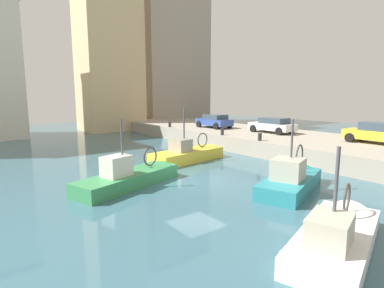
% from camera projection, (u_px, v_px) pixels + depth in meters
% --- Properties ---
extents(water_surface, '(80.00, 80.00, 0.00)m').
position_uv_depth(water_surface, '(196.00, 179.00, 16.39)').
color(water_surface, '#386070').
rests_on(water_surface, ground).
extents(quay_wall, '(9.00, 56.00, 1.20)m').
position_uv_depth(quay_wall, '(317.00, 147.00, 23.09)').
color(quay_wall, '#9E9384').
rests_on(quay_wall, ground).
extents(fishing_boat_green, '(6.69, 3.61, 4.14)m').
position_uv_depth(fishing_boat_green, '(134.00, 182.00, 15.45)').
color(fishing_boat_green, '#388951').
rests_on(fishing_boat_green, ground).
extents(fishing_boat_white, '(6.07, 3.38, 3.95)m').
position_uv_depth(fishing_boat_white, '(338.00, 241.00, 9.23)').
color(fishing_boat_white, white).
rests_on(fishing_boat_white, ground).
extents(fishing_boat_yellow, '(6.51, 2.78, 4.53)m').
position_uv_depth(fishing_boat_yellow, '(191.00, 158.00, 21.32)').
color(fishing_boat_yellow, gold).
rests_on(fishing_boat_yellow, ground).
extents(fishing_boat_teal, '(6.01, 3.57, 4.18)m').
position_uv_depth(fishing_boat_teal, '(292.00, 185.00, 14.77)').
color(fishing_boat_teal, teal).
rests_on(fishing_boat_teal, ground).
extents(parked_car_blue, '(2.10, 3.86, 1.35)m').
position_uv_depth(parked_car_blue, '(214.00, 121.00, 30.84)').
color(parked_car_blue, '#334C9E').
rests_on(parked_car_blue, quay_wall).
extents(parked_car_white, '(1.95, 4.10, 1.34)m').
position_uv_depth(parked_car_white, '(273.00, 125.00, 26.65)').
color(parked_car_white, silver).
rests_on(parked_car_white, quay_wall).
extents(parked_car_yellow, '(1.98, 3.90, 1.46)m').
position_uv_depth(parked_car_yellow, '(377.00, 133.00, 20.80)').
color(parked_car_yellow, gold).
rests_on(parked_car_yellow, quay_wall).
extents(mooring_bollard_south, '(0.28, 0.28, 0.55)m').
position_uv_depth(mooring_bollard_south, '(260.00, 137.00, 22.08)').
color(mooring_bollard_south, '#2D2D33').
rests_on(mooring_bollard_south, quay_wall).
extents(mooring_bollard_mid, '(0.28, 0.28, 0.55)m').
position_uv_depth(mooring_bollard_mid, '(222.00, 132.00, 25.25)').
color(mooring_bollard_mid, '#2D2D33').
rests_on(mooring_bollard_mid, quay_wall).
extents(mooring_bollard_north, '(0.28, 0.28, 0.55)m').
position_uv_depth(mooring_bollard_north, '(170.00, 124.00, 31.57)').
color(mooring_bollard_north, '#2D2D33').
rests_on(mooring_bollard_north, quay_wall).
extents(waterfront_building_west, '(7.36, 6.25, 24.01)m').
position_uv_depth(waterfront_building_west, '(108.00, 33.00, 37.96)').
color(waterfront_building_west, '#D1B284').
rests_on(waterfront_building_west, ground).
extents(waterfront_building_central, '(10.73, 8.83, 21.76)m').
position_uv_depth(waterfront_building_central, '(167.00, 53.00, 47.03)').
color(waterfront_building_central, '#A39384').
rests_on(waterfront_building_central, ground).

